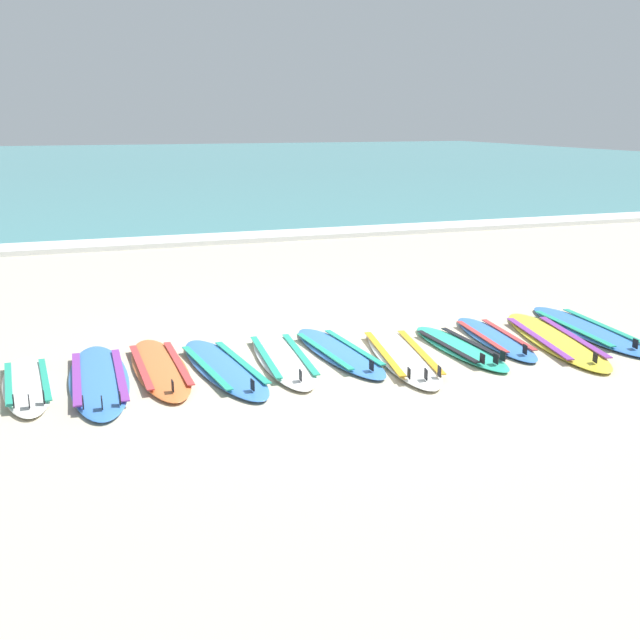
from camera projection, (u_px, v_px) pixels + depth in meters
name	position (u px, v px, depth m)	size (l,w,h in m)	color
ground_plane	(333.00, 347.00, 8.92)	(80.00, 80.00, 0.00)	#C1B599
sea	(110.00, 164.00, 43.28)	(80.00, 60.00, 0.10)	teal
wave_foam_strip	(205.00, 240.00, 16.42)	(80.00, 1.05, 0.11)	white
surfboard_0	(27.00, 384.00, 7.58)	(0.60, 1.96, 0.18)	silver
surfboard_1	(99.00, 379.00, 7.74)	(0.64, 2.42, 0.18)	#3875CC
surfboard_2	(160.00, 367.00, 8.09)	(0.60, 2.23, 0.18)	orange
surfboard_3	(224.00, 367.00, 8.10)	(0.83, 2.31, 0.18)	#3875CC
surfboard_4	(283.00, 358.00, 8.41)	(0.72, 2.25, 0.18)	white
surfboard_5	(339.00, 352.00, 8.64)	(0.70, 2.15, 0.18)	#3875CC
surfboard_6	(402.00, 355.00, 8.52)	(0.99, 2.43, 0.18)	silver
surfboard_7	(459.00, 347.00, 8.79)	(0.54, 1.93, 0.18)	#2DB793
surfboard_8	(495.00, 338.00, 9.17)	(0.70, 2.01, 0.18)	#3875CC
surfboard_9	(555.00, 340.00, 9.10)	(1.11, 2.60, 0.18)	yellow
surfboard_10	(587.00, 329.00, 9.55)	(0.80, 2.46, 0.18)	#3875CC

